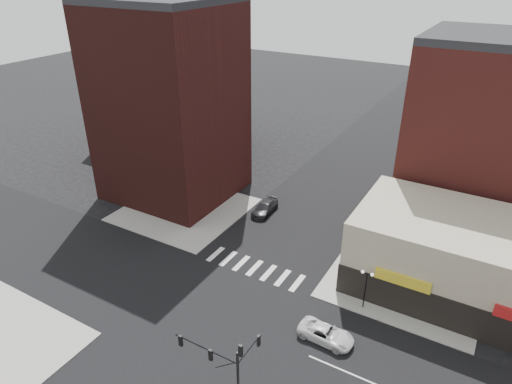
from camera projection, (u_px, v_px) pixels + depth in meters
The scene contains 13 objects.
ground at pixel (211, 314), 42.79m from camera, with size 240.00×240.00×0.00m, color black.
road_ew at pixel (211, 314), 42.78m from camera, with size 200.00×14.00×0.02m, color black.
road_ns at pixel (211, 314), 42.78m from camera, with size 14.00×200.00×0.02m, color black.
sidewalk_nw at pixel (185, 209), 60.35m from camera, with size 15.00×15.00×0.12m, color gray.
sidewalk_ne at pixel (406, 279), 47.43m from camera, with size 15.00×15.00×0.12m, color gray.
building_nw at pixel (170, 105), 59.70m from camera, with size 16.00×15.00×25.00m, color #3A1512.
building_nw_low at pixel (172, 108), 80.38m from camera, with size 20.00×18.00×12.00m, color #3A1512.
building_ne_midrise at pixel (493, 143), 51.89m from camera, with size 18.00×15.00×22.00m, color maroon.
building_ne_row at pixel (481, 270), 43.42m from camera, with size 24.20×12.20×8.00m.
traffic_signal at pixel (229, 365), 31.27m from camera, with size 5.59×3.09×7.77m.
street_lamp_ne at pixel (366, 280), 42.06m from camera, with size 1.22×0.32×4.16m.
white_suv at pixel (326, 334), 39.66m from camera, with size 2.27×4.93×1.37m, color silver.
dark_sedan_north at pixel (265, 208), 59.38m from camera, with size 2.07×5.10×1.48m, color black.
Camera 1 is at (20.03, -26.15, 29.92)m, focal length 32.00 mm.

